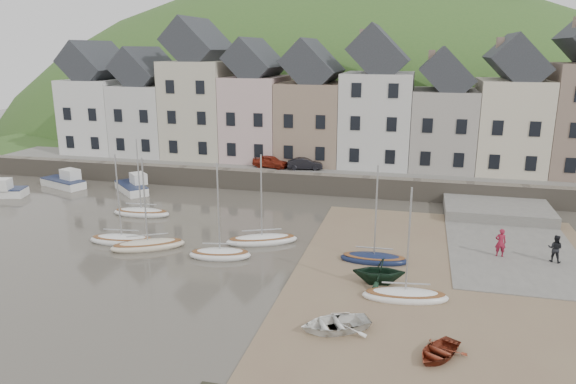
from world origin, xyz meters
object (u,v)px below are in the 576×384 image
(sailboat_0, at_px, (141,212))
(rowboat_red, at_px, (438,352))
(person_red, at_px, (501,243))
(rowboat_white, at_px, (335,323))
(car_left, at_px, (270,162))
(rowboat_green, at_px, (379,271))
(car_right, at_px, (305,164))
(person_dark, at_px, (555,248))

(sailboat_0, bearing_deg, rowboat_red, -34.21)
(person_red, bearing_deg, rowboat_red, 69.67)
(rowboat_white, distance_m, car_left, 28.46)
(sailboat_0, xyz_separation_m, rowboat_red, (22.24, -15.12, 0.06))
(car_left, bearing_deg, rowboat_green, -138.77)
(rowboat_white, bearing_deg, car_left, 173.19)
(car_left, bearing_deg, car_right, -79.07)
(rowboat_green, bearing_deg, person_dark, 111.01)
(person_red, bearing_deg, rowboat_white, 50.26)
(person_red, bearing_deg, person_dark, 174.75)
(sailboat_0, relative_size, rowboat_white, 1.91)
(rowboat_white, relative_size, car_right, 0.99)
(sailboat_0, xyz_separation_m, rowboat_white, (17.63, -13.96, 0.14))
(sailboat_0, height_order, rowboat_white, sailboat_0)
(rowboat_white, height_order, person_dark, person_dark)
(rowboat_red, bearing_deg, rowboat_white, -163.83)
(rowboat_green, xyz_separation_m, car_left, (-12.12, 20.73, 1.38))
(rowboat_white, bearing_deg, car_right, 166.48)
(person_red, bearing_deg, rowboat_green, 36.63)
(rowboat_green, relative_size, rowboat_red, 1.12)
(rowboat_green, bearing_deg, person_red, 121.32)
(sailboat_0, distance_m, rowboat_white, 22.48)
(person_dark, relative_size, car_left, 0.49)
(rowboat_red, bearing_deg, rowboat_green, 144.59)
(rowboat_green, relative_size, car_right, 0.86)
(rowboat_red, bearing_deg, car_left, 149.20)
(rowboat_red, distance_m, car_right, 29.98)
(sailboat_0, height_order, person_red, sailboat_0)
(rowboat_red, xyz_separation_m, person_dark, (7.10, 12.44, 0.65))
(person_dark, distance_m, car_right, 24.16)
(rowboat_red, distance_m, car_left, 31.49)
(rowboat_white, distance_m, person_red, 14.30)
(car_right, bearing_deg, sailboat_0, 128.81)
(sailboat_0, relative_size, person_red, 3.49)
(car_right, bearing_deg, rowboat_green, -168.22)
(rowboat_green, distance_m, car_right, 22.52)
(car_left, bearing_deg, person_red, -117.03)
(rowboat_white, xyz_separation_m, rowboat_red, (4.61, -1.16, -0.08))
(rowboat_green, bearing_deg, car_left, -157.76)
(person_red, distance_m, car_right, 21.73)
(rowboat_green, xyz_separation_m, person_dark, (10.16, 5.65, 0.16))
(rowboat_green, relative_size, car_left, 0.83)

